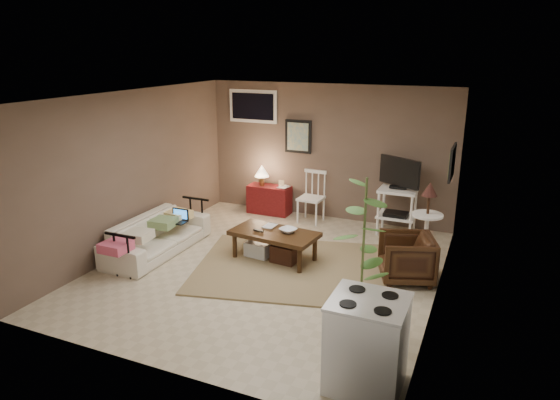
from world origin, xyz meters
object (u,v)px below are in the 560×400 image
at_px(spindle_chair, 311,198).
at_px(stove, 367,343).
at_px(red_console, 269,197).
at_px(potted_plant, 363,252).
at_px(tv_stand, 398,194).
at_px(armchair, 406,256).
at_px(coffee_table, 274,243).
at_px(side_table, 428,213).
at_px(sofa, 157,229).

distance_m(spindle_chair, stove, 4.55).
bearing_deg(stove, red_console, 124.79).
bearing_deg(potted_plant, tv_stand, 94.13).
bearing_deg(armchair, stove, -18.39).
bearing_deg(potted_plant, coffee_table, 140.09).
height_order(spindle_chair, side_table, side_table).
bearing_deg(coffee_table, side_table, 23.99).
distance_m(potted_plant, stove, 1.05).
xyz_separation_m(tv_stand, potted_plant, (0.23, -3.19, 0.26)).
relative_size(red_console, tv_stand, 0.71).
distance_m(tv_stand, armchair, 1.79).
bearing_deg(potted_plant, sofa, 164.34).
relative_size(tv_stand, armchair, 1.87).
relative_size(coffee_table, red_console, 1.42).
bearing_deg(coffee_table, potted_plant, -39.91).
relative_size(tv_stand, side_table, 1.10).
bearing_deg(potted_plant, spindle_chair, 118.50).
xyz_separation_m(coffee_table, red_console, (-0.98, 1.94, 0.06)).
distance_m(armchair, potted_plant, 1.62).
xyz_separation_m(sofa, spindle_chair, (1.65, 2.25, 0.06)).
distance_m(coffee_table, armchair, 1.88).
bearing_deg(armchair, tv_stand, 175.54).
distance_m(spindle_chair, side_table, 2.32).
bearing_deg(side_table, spindle_chair, 156.25).
height_order(red_console, tv_stand, tv_stand).
xyz_separation_m(spindle_chair, stove, (2.02, -4.07, 0.01)).
relative_size(red_console, spindle_chair, 1.01).
xyz_separation_m(armchair, stove, (0.05, -2.36, 0.09)).
bearing_deg(red_console, tv_stand, -3.22).
bearing_deg(armchair, potted_plant, -28.53).
bearing_deg(stove, tv_stand, 97.23).
distance_m(spindle_chair, armchair, 2.61).
bearing_deg(coffee_table, armchair, 3.41).
distance_m(coffee_table, stove, 2.97).
relative_size(side_table, stove, 1.33).
bearing_deg(armchair, spindle_chair, -150.66).
bearing_deg(tv_stand, coffee_table, -128.05).
distance_m(red_console, tv_stand, 2.43).
bearing_deg(sofa, armchair, -81.51).
height_order(coffee_table, stove, stove).
height_order(side_table, armchair, side_table).
bearing_deg(sofa, potted_plant, -105.66).
xyz_separation_m(red_console, stove, (2.91, -4.19, 0.12)).
bearing_deg(stove, spindle_chair, 116.41).
distance_m(sofa, red_console, 2.49).
distance_m(red_console, side_table, 3.20).
bearing_deg(tv_stand, stove, -82.77).
bearing_deg(coffee_table, stove, -49.35).
xyz_separation_m(spindle_chair, side_table, (2.10, -0.93, 0.30)).
xyz_separation_m(red_console, tv_stand, (2.40, -0.14, 0.37)).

